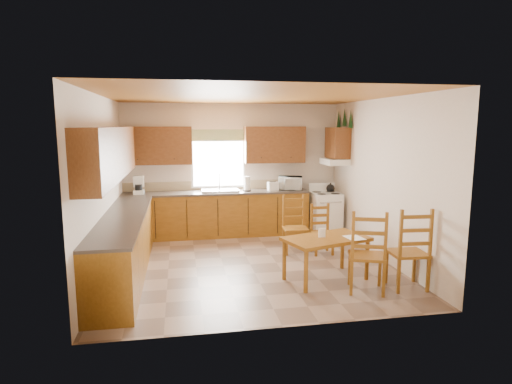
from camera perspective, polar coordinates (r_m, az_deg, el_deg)
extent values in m
plane|color=#846B58|center=(7.11, -0.77, -9.61)|extent=(4.50, 4.50, 0.00)
plane|color=#A05F21|center=(6.75, -0.82, 12.67)|extent=(4.50, 4.50, 0.00)
plane|color=beige|center=(6.81, -19.83, 0.72)|extent=(4.50, 4.50, 0.00)
plane|color=beige|center=(7.50, 16.42, 1.60)|extent=(4.50, 4.50, 0.00)
plane|color=beige|center=(9.01, -3.14, 3.12)|extent=(4.50, 4.50, 0.00)
plane|color=beige|center=(4.62, 3.78, -2.42)|extent=(4.50, 4.50, 0.00)
cube|color=brown|center=(8.82, -5.27, -3.02)|extent=(3.75, 0.60, 0.88)
cube|color=brown|center=(6.80, -17.12, -6.99)|extent=(0.60, 3.60, 0.88)
cube|color=#443A33|center=(8.74, -5.31, -0.06)|extent=(3.75, 0.63, 0.04)
cube|color=#443A33|center=(6.69, -17.30, -3.20)|extent=(0.63, 3.60, 0.04)
cube|color=#9B8864|center=(9.01, -5.48, 0.91)|extent=(3.75, 0.01, 0.18)
cube|color=brown|center=(8.75, -13.19, 6.05)|extent=(1.41, 0.33, 0.75)
cube|color=brown|center=(8.96, 2.48, 6.33)|extent=(1.25, 0.33, 0.75)
cube|color=brown|center=(6.59, -18.85, 4.94)|extent=(0.33, 3.60, 0.75)
cube|color=brown|center=(8.89, 10.83, 6.45)|extent=(0.33, 0.62, 0.62)
cube|color=white|center=(8.90, 10.45, 4.01)|extent=(0.44, 0.62, 0.12)
cube|color=white|center=(8.93, -5.04, 4.34)|extent=(1.13, 0.02, 1.18)
cube|color=white|center=(8.93, -5.04, 4.33)|extent=(1.05, 0.01, 1.10)
cube|color=#3A622D|center=(8.88, -5.07, 7.54)|extent=(1.19, 0.01, 0.24)
cube|color=silver|center=(8.74, -4.83, 0.21)|extent=(0.75, 0.45, 0.04)
cone|color=#133717|center=(8.64, 12.50, 9.52)|extent=(0.22, 0.22, 0.36)
cone|color=#133717|center=(8.94, 11.71, 9.77)|extent=(0.22, 0.22, 0.36)
cone|color=#133717|center=(9.23, 10.96, 9.51)|extent=(0.22, 0.22, 0.36)
cube|color=white|center=(9.06, 9.25, -2.88)|extent=(0.58, 0.60, 0.85)
cube|color=white|center=(8.68, -15.39, 0.83)|extent=(0.20, 0.24, 0.33)
cylinder|color=white|center=(8.74, -1.21, 1.11)|extent=(0.15, 0.15, 0.30)
cube|color=white|center=(8.85, 2.28, 0.78)|extent=(0.23, 0.17, 0.18)
imported|color=white|center=(8.98, 4.59, 1.20)|extent=(0.53, 0.45, 0.27)
cube|color=brown|center=(6.43, 9.27, -8.75)|extent=(1.35, 1.01, 0.64)
cube|color=brown|center=(6.05, 14.57, -7.58)|extent=(0.60, 0.58, 1.14)
cube|color=brown|center=(6.34, 19.60, -7.03)|extent=(0.51, 0.49, 1.15)
cube|color=brown|center=(7.65, 8.81, -4.97)|extent=(0.37, 0.35, 0.87)
cube|color=brown|center=(7.65, 5.28, -4.38)|extent=(0.45, 0.44, 1.01)
cube|color=white|center=(6.39, 12.96, -5.95)|extent=(0.26, 0.33, 0.00)
cube|color=white|center=(6.32, 8.79, -5.39)|extent=(0.10, 0.03, 0.13)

